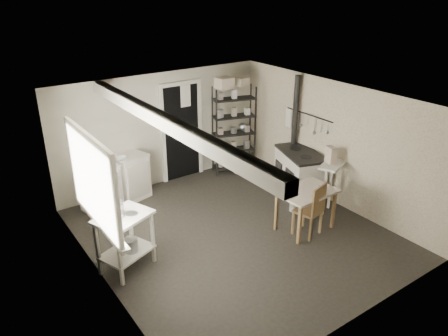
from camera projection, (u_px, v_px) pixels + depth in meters
floor at (234, 233)px, 7.40m from camera, size 5.00×5.00×0.00m
ceiling at (236, 101)px, 6.47m from camera, size 5.00×5.00×0.00m
wall_back at (162, 130)px, 8.80m from camera, size 4.50×0.02×2.30m
wall_front at (362, 244)px, 5.06m from camera, size 4.50×0.02×2.30m
wall_left at (97, 212)px, 5.75m from camera, size 0.02×5.00×2.30m
wall_right at (332, 143)px, 8.11m from camera, size 0.02×5.00×2.30m
window at (91, 182)px, 5.77m from camera, size 0.12×1.76×1.28m
doorway at (182, 133)px, 9.08m from camera, size 0.96×0.10×2.08m
ceiling_beam at (164, 121)px, 5.88m from camera, size 0.18×5.00×0.18m
wallpaper_panel at (332, 143)px, 8.11m from camera, size 0.01×5.00×2.30m
utensil_rail at (308, 115)px, 8.37m from camera, size 0.06×1.20×0.44m
prep_table at (126, 245)px, 6.36m from camera, size 0.93×0.80×0.89m
stockpot at (114, 212)px, 6.15m from camera, size 0.35×0.35×0.30m
saucepan at (132, 216)px, 6.23m from camera, size 0.23×0.23×0.10m
bucket at (131, 246)px, 6.37m from camera, size 0.21×0.21×0.23m
base_cabinets at (115, 181)px, 8.21m from camera, size 1.44×0.89×0.88m
mixing_bowl at (122, 157)px, 8.00m from camera, size 0.36×0.36×0.07m
counter_cup at (97, 162)px, 7.72m from camera, size 0.16×0.16×0.10m
shelf_rack at (234, 130)px, 9.39m from camera, size 0.96×0.60×1.90m
shelf_jar at (219, 114)px, 9.08m from camera, size 0.11×0.11×0.19m
storage_box_a at (224, 83)px, 8.83m from camera, size 0.32×0.28×0.22m
storage_box_b at (241, 81)px, 9.08m from camera, size 0.28×0.27×0.16m
stove at (299, 173)px, 8.57m from camera, size 0.94×1.27×0.89m
stovepipe at (296, 110)px, 8.53m from camera, size 0.14×0.14×1.41m
side_ledge at (330, 188)px, 8.01m from camera, size 0.67×0.51×0.91m
oats_box at (331, 158)px, 7.82m from camera, size 0.17×0.23×0.30m
work_table at (305, 209)px, 7.38m from camera, size 0.98×0.70×0.73m
table_cup at (320, 186)px, 7.22m from camera, size 0.12×0.12×0.09m
chair at (308, 208)px, 7.20m from camera, size 0.48×0.49×0.94m
flour_sack at (239, 164)px, 9.52m from camera, size 0.50×0.46×0.48m
floor_crock at (292, 207)px, 8.07m from camera, size 0.14×0.14×0.13m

